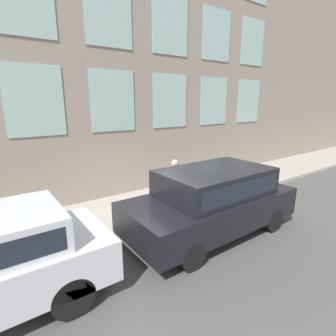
{
  "coord_description": "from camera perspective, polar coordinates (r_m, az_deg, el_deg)",
  "views": [
    {
      "loc": [
        -5.82,
        3.82,
        3.44
      ],
      "look_at": [
        0.57,
        -0.82,
        1.44
      ],
      "focal_mm": 28.0,
      "sensor_mm": 36.0,
      "label": 1
    }
  ],
  "objects": [
    {
      "name": "fire_hydrant",
      "position": [
        8.02,
        -1.63,
        -7.18
      ],
      "size": [
        0.37,
        0.47,
        0.74
      ],
      "color": "red",
      "rests_on": "sidewalk"
    },
    {
      "name": "ground_plane",
      "position": [
        7.76,
        -2.5,
        -12.1
      ],
      "size": [
        80.0,
        80.0,
        0.0
      ],
      "primitive_type": "plane",
      "color": "#514F4C"
    },
    {
      "name": "person",
      "position": [
        8.67,
        1.5,
        -1.96
      ],
      "size": [
        0.36,
        0.24,
        1.47
      ],
      "rotation": [
        0.0,
        0.0,
        1.29
      ],
      "color": "#726651",
      "rests_on": "sidewalk"
    },
    {
      "name": "sidewalk",
      "position": [
        8.75,
        -7.24,
        -8.56
      ],
      "size": [
        2.59,
        60.0,
        0.14
      ],
      "color": "#A8A093",
      "rests_on": "ground_plane"
    },
    {
      "name": "building_facade",
      "position": [
        9.57,
        -12.99,
        25.76
      ],
      "size": [
        0.33,
        40.0,
        10.79
      ],
      "color": "gray",
      "rests_on": "ground_plane"
    },
    {
      "name": "parked_truck_charcoal_near",
      "position": [
        7.04,
        9.66,
        -6.33
      ],
      "size": [
        2.07,
        4.69,
        1.76
      ],
      "color": "black",
      "rests_on": "ground_plane"
    }
  ]
}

